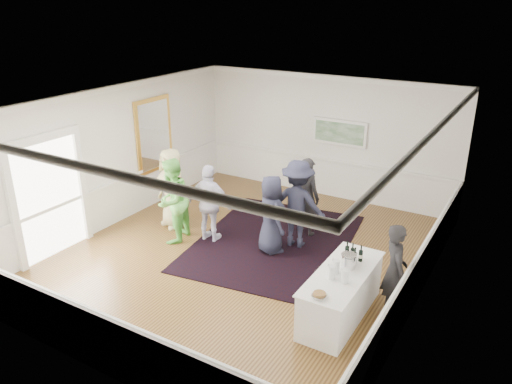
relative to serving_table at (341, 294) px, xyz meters
The scene contains 23 objects.
floor 2.70m from the serving_table, 158.68° to the left, with size 8.00×8.00×0.00m, color brown.
ceiling 3.85m from the serving_table, 158.68° to the left, with size 7.00×8.00×0.02m, color white.
wall_left 6.18m from the serving_table, behind, with size 0.02×8.00×3.20m, color white.
wall_right 1.83m from the serving_table, 43.68° to the left, with size 0.02×8.00×3.20m, color white.
wall_back 5.68m from the serving_table, 116.56° to the left, with size 7.00×0.02×3.20m, color white.
wall_front 4.09m from the serving_table, 129.35° to the right, with size 7.00×0.02×3.20m, color white.
wainscoting 2.67m from the serving_table, 158.68° to the left, with size 7.00×8.00×1.00m, color white, non-canonical shape.
mirror 6.50m from the serving_table, 159.08° to the left, with size 0.05×1.25×1.85m.
doorway 6.08m from the serving_table, behind, with size 0.10×1.78×2.56m.
landscape_painting 5.51m from the serving_table, 112.98° to the left, with size 1.44×0.06×0.66m.
area_rug 2.90m from the serving_table, 141.61° to the left, with size 3.14×4.13×0.02m, color black.
serving_table is the anchor object (origin of this frame).
bartender 0.96m from the serving_table, 34.50° to the left, with size 0.61×0.40×1.67m, color black.
guest_tan 4.89m from the serving_table, 163.93° to the left, with size 0.92×0.60×1.87m, color tan.
guest_green 4.29m from the serving_table, 169.69° to the left, with size 0.91×0.71×1.87m, color #68C950.
guest_lilac 3.72m from the serving_table, 161.34° to the left, with size 1.01×0.42×1.73m, color silver.
guest_dark_a 2.67m from the serving_table, 132.69° to the left, with size 1.24×0.71×1.92m, color #1D1E30.
guest_dark_b 3.18m from the serving_table, 126.08° to the left, with size 0.65×0.43×1.79m, color black.
guest_navy 2.58m from the serving_table, 146.31° to the left, with size 0.82×0.53×1.68m, color #1D1E30.
wine_bottles 0.73m from the serving_table, 91.30° to the left, with size 0.33×0.23×0.31m.
juice_pitchers 0.57m from the serving_table, 94.40° to the right, with size 0.35×0.32×0.24m.
ice_bucket 0.57m from the serving_table, 84.08° to the left, with size 0.26×0.26×0.24m, color silver.
nut_bowl 0.97m from the serving_table, 92.30° to the right, with size 0.24×0.24×0.08m.
Camera 1 is at (4.87, -7.77, 5.06)m, focal length 35.00 mm.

